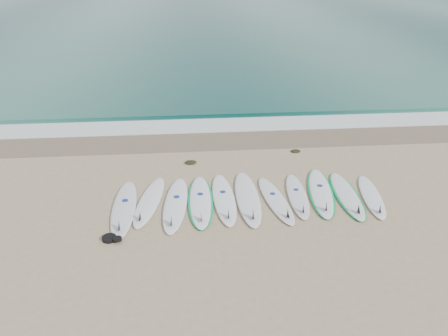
{
  "coord_description": "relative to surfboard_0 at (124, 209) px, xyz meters",
  "views": [
    {
      "loc": [
        -1.5,
        -9.67,
        5.75
      ],
      "look_at": [
        -0.56,
        1.13,
        0.4
      ],
      "focal_mm": 35.0,
      "sensor_mm": 36.0,
      "label": 1
    }
  ],
  "objects": [
    {
      "name": "surfboard_10",
      "position": [
        6.37,
        0.05,
        -0.01
      ],
      "size": [
        0.85,
        2.37,
        0.3
      ],
      "rotation": [
        0.0,
        0.0,
        -0.16
      ],
      "color": "white",
      "rests_on": "ground"
    },
    {
      "name": "surfboard_8",
      "position": [
        5.12,
        0.4,
        -0.01
      ],
      "size": [
        1.09,
        2.79,
        0.35
      ],
      "rotation": [
        0.0,
        0.0,
        -0.16
      ],
      "color": "white",
      "rests_on": "ground"
    },
    {
      "name": "wave_crest",
      "position": [
        3.18,
        7.25,
        -0.01
      ],
      "size": [
        120.0,
        1.0,
        0.1
      ],
      "primitive_type": "cube",
      "color": "#1E5C50",
      "rests_on": "ground"
    },
    {
      "name": "foam_band",
      "position": [
        3.18,
        5.75,
        -0.04
      ],
      "size": [
        120.0,
        1.4,
        0.04
      ],
      "primitive_type": "cube",
      "color": "silver",
      "rests_on": "ground"
    },
    {
      "name": "ocean",
      "position": [
        3.18,
        32.75,
        -0.05
      ],
      "size": [
        120.0,
        55.0,
        0.03
      ],
      "primitive_type": "cube",
      "color": "#1E5C50",
      "rests_on": "ground"
    },
    {
      "name": "surfboard_9",
      "position": [
        5.76,
        0.19,
        -0.01
      ],
      "size": [
        0.75,
        2.61,
        0.33
      ],
      "rotation": [
        0.0,
        0.0,
        -0.05
      ],
      "color": "white",
      "rests_on": "ground"
    },
    {
      "name": "surfboard_1",
      "position": [
        0.6,
        0.29,
        -0.01
      ],
      "size": [
        0.96,
        2.62,
        0.33
      ],
      "rotation": [
        0.0,
        0.0,
        -0.17
      ],
      "color": "white",
      "rests_on": "ground"
    },
    {
      "name": "leash_coil",
      "position": [
        -0.14,
        -1.23,
        -0.01
      ],
      "size": [
        0.46,
        0.36,
        0.11
      ],
      "color": "black",
      "rests_on": "ground"
    },
    {
      "name": "seaweed_near",
      "position": [
        1.7,
        2.61,
        -0.03
      ],
      "size": [
        0.36,
        0.28,
        0.07
      ],
      "primitive_type": "ellipsoid",
      "color": "black",
      "rests_on": "ground"
    },
    {
      "name": "surfboard_0",
      "position": [
        0.0,
        0.0,
        0.0
      ],
      "size": [
        0.63,
        2.82,
        0.36
      ],
      "rotation": [
        0.0,
        0.0,
        0.02
      ],
      "color": "silver",
      "rests_on": "ground"
    },
    {
      "name": "surfboard_7",
      "position": [
        4.45,
        0.26,
        -0.01
      ],
      "size": [
        0.69,
        2.43,
        0.31
      ],
      "rotation": [
        0.0,
        0.0,
        -0.08
      ],
      "color": "white",
      "rests_on": "ground"
    },
    {
      "name": "seaweed_far",
      "position": [
        5.09,
        3.17,
        -0.03
      ],
      "size": [
        0.32,
        0.25,
        0.06
      ],
      "primitive_type": "ellipsoid",
      "color": "black",
      "rests_on": "ground"
    },
    {
      "name": "surfboard_4",
      "position": [
        2.52,
        0.25,
        -0.0
      ],
      "size": [
        0.63,
        2.71,
        0.34
      ],
      "rotation": [
        0.0,
        0.0,
        0.03
      ],
      "color": "white",
      "rests_on": "ground"
    },
    {
      "name": "surfboard_3",
      "position": [
        1.91,
        0.22,
        -0.01
      ],
      "size": [
        0.7,
        2.71,
        0.34
      ],
      "rotation": [
        0.0,
        0.0,
        -0.02
      ],
      "color": "white",
      "rests_on": "ground"
    },
    {
      "name": "wet_sand_band",
      "position": [
        3.18,
        4.35,
        -0.06
      ],
      "size": [
        120.0,
        1.8,
        0.01
      ],
      "primitive_type": "cube",
      "color": "#705F4A",
      "rests_on": "ground"
    },
    {
      "name": "surfboard_5",
      "position": [
        3.14,
        0.23,
        0.0
      ],
      "size": [
        0.64,
        2.9,
        0.37
      ],
      "rotation": [
        0.0,
        0.0,
        -0.01
      ],
      "color": "white",
      "rests_on": "ground"
    },
    {
      "name": "surfboard_6",
      "position": [
        3.85,
        0.08,
        -0.01
      ],
      "size": [
        0.84,
        2.53,
        0.32
      ],
      "rotation": [
        0.0,
        0.0,
        0.13
      ],
      "color": "white",
      "rests_on": "ground"
    },
    {
      "name": "ground",
      "position": [
        3.18,
        0.25,
        -0.06
      ],
      "size": [
        120.0,
        120.0,
        0.0
      ],
      "primitive_type": "plane",
      "color": "tan"
    },
    {
      "name": "surfboard_2",
      "position": [
        1.27,
        0.08,
        -0.0
      ],
      "size": [
        0.8,
        2.8,
        0.35
      ],
      "rotation": [
        0.0,
        0.0,
        -0.08
      ],
      "color": "white",
      "rests_on": "ground"
    }
  ]
}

